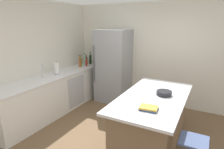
# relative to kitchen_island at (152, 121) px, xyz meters

# --- Properties ---
(ground_plane) EXTENTS (7.20, 7.20, 0.00)m
(ground_plane) POSITION_rel_kitchen_island_xyz_m (-0.36, -0.32, -0.47)
(ground_plane) COLOR brown
(wall_rear) EXTENTS (6.00, 0.10, 2.60)m
(wall_rear) POSITION_rel_kitchen_island_xyz_m (-0.36, 1.93, 0.83)
(wall_rear) COLOR silver
(wall_rear) RESTS_ON ground_plane
(wall_left) EXTENTS (0.10, 6.00, 2.60)m
(wall_left) POSITION_rel_kitchen_island_xyz_m (-2.81, -0.32, 0.83)
(wall_left) COLOR silver
(wall_left) RESTS_ON ground_plane
(counter_run_left) EXTENTS (0.67, 3.11, 0.92)m
(counter_run_left) POSITION_rel_kitchen_island_xyz_m (-2.44, 0.24, -0.01)
(counter_run_left) COLOR silver
(counter_run_left) RESTS_ON ground_plane
(kitchen_island) EXTENTS (0.99, 1.92, 0.93)m
(kitchen_island) POSITION_rel_kitchen_island_xyz_m (0.00, 0.00, 0.00)
(kitchen_island) COLOR #7A6047
(kitchen_island) RESTS_ON ground_plane
(refrigerator) EXTENTS (0.83, 0.74, 1.93)m
(refrigerator) POSITION_rel_kitchen_island_xyz_m (-1.56, 1.53, 0.49)
(refrigerator) COLOR #93969B
(refrigerator) RESTS_ON ground_plane
(bar_stool) EXTENTS (0.36, 0.36, 0.70)m
(bar_stool) POSITION_rel_kitchen_island_xyz_m (0.70, -0.61, 0.10)
(bar_stool) COLOR #473828
(bar_stool) RESTS_ON ground_plane
(sink_faucet) EXTENTS (0.15, 0.05, 0.30)m
(sink_faucet) POSITION_rel_kitchen_island_xyz_m (-2.49, -0.05, 0.60)
(sink_faucet) COLOR silver
(sink_faucet) RESTS_ON counter_run_left
(paper_towel_roll) EXTENTS (0.14, 0.14, 0.31)m
(paper_towel_roll) POSITION_rel_kitchen_island_xyz_m (-2.45, 0.34, 0.58)
(paper_towel_roll) COLOR gray
(paper_towel_roll) RESTS_ON counter_run_left
(wine_bottle) EXTENTS (0.06, 0.06, 0.37)m
(wine_bottle) POSITION_rel_kitchen_island_xyz_m (-2.40, 1.69, 0.59)
(wine_bottle) COLOR #19381E
(wine_bottle) RESTS_ON counter_run_left
(syrup_bottle) EXTENTS (0.07, 0.07, 0.29)m
(syrup_bottle) POSITION_rel_kitchen_island_xyz_m (-2.48, 1.59, 0.56)
(syrup_bottle) COLOR #5B3319
(syrup_bottle) RESTS_ON counter_run_left
(gin_bottle) EXTENTS (0.07, 0.07, 0.34)m
(gin_bottle) POSITION_rel_kitchen_island_xyz_m (-2.47, 1.49, 0.58)
(gin_bottle) COLOR #8CB79E
(gin_bottle) RESTS_ON counter_run_left
(hot_sauce_bottle) EXTENTS (0.05, 0.05, 0.22)m
(hot_sauce_bottle) POSITION_rel_kitchen_island_xyz_m (-2.35, 1.41, 0.53)
(hot_sauce_bottle) COLOR red
(hot_sauce_bottle) RESTS_ON counter_run_left
(olive_oil_bottle) EXTENTS (0.05, 0.05, 0.30)m
(olive_oil_bottle) POSITION_rel_kitchen_island_xyz_m (-2.46, 1.31, 0.56)
(olive_oil_bottle) COLOR olive
(olive_oil_bottle) RESTS_ON counter_run_left
(vinegar_bottle) EXTENTS (0.06, 0.06, 0.32)m
(vinegar_bottle) POSITION_rel_kitchen_island_xyz_m (-2.43, 1.21, 0.57)
(vinegar_bottle) COLOR #994C23
(vinegar_bottle) RESTS_ON counter_run_left
(cookbook_stack) EXTENTS (0.26, 0.20, 0.05)m
(cookbook_stack) POSITION_rel_kitchen_island_xyz_m (0.08, -0.53, 0.48)
(cookbook_stack) COLOR #334770
(cookbook_stack) RESTS_ON kitchen_island
(mixing_bowl) EXTENTS (0.25, 0.25, 0.07)m
(mixing_bowl) POSITION_rel_kitchen_island_xyz_m (0.14, 0.13, 0.49)
(mixing_bowl) COLOR black
(mixing_bowl) RESTS_ON kitchen_island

